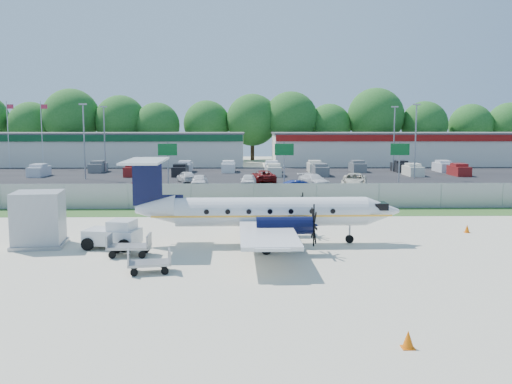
{
  "coord_description": "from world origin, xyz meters",
  "views": [
    {
      "loc": [
        -0.73,
        -30.94,
        6.78
      ],
      "look_at": [
        0.0,
        6.0,
        2.3
      ],
      "focal_mm": 40.0,
      "sensor_mm": 36.0,
      "label": 1
    }
  ],
  "objects_px": {
    "aircraft": "(265,212)",
    "baggage_cart_far": "(149,262)",
    "baggage_cart_near": "(129,246)",
    "pushback_tug": "(115,234)",
    "service_container": "(39,221)"
  },
  "relations": [
    {
      "from": "pushback_tug",
      "to": "baggage_cart_far",
      "type": "xyz_separation_m",
      "value": [
        2.74,
        -5.27,
        -0.26
      ]
    },
    {
      "from": "aircraft",
      "to": "baggage_cart_far",
      "type": "bearing_deg",
      "value": -132.14
    },
    {
      "from": "pushback_tug",
      "to": "service_container",
      "type": "xyz_separation_m",
      "value": [
        -4.28,
        0.54,
        0.68
      ]
    },
    {
      "from": "pushback_tug",
      "to": "baggage_cart_near",
      "type": "bearing_deg",
      "value": -58.9
    },
    {
      "from": "pushback_tug",
      "to": "baggage_cart_near",
      "type": "distance_m",
      "value": 2.28
    },
    {
      "from": "baggage_cart_near",
      "to": "baggage_cart_far",
      "type": "height_order",
      "value": "baggage_cart_near"
    },
    {
      "from": "aircraft",
      "to": "baggage_cart_near",
      "type": "height_order",
      "value": "aircraft"
    },
    {
      "from": "baggage_cart_far",
      "to": "baggage_cart_near",
      "type": "bearing_deg",
      "value": 115.31
    },
    {
      "from": "baggage_cart_far",
      "to": "service_container",
      "type": "relative_size",
      "value": 0.69
    },
    {
      "from": "pushback_tug",
      "to": "baggage_cart_near",
      "type": "relative_size",
      "value": 1.45
    },
    {
      "from": "service_container",
      "to": "baggage_cart_near",
      "type": "bearing_deg",
      "value": -24.52
    },
    {
      "from": "baggage_cart_near",
      "to": "baggage_cart_far",
      "type": "relative_size",
      "value": 1.02
    },
    {
      "from": "aircraft",
      "to": "pushback_tug",
      "type": "distance_m",
      "value": 8.38
    },
    {
      "from": "service_container",
      "to": "aircraft",
      "type": "bearing_deg",
      "value": 1.33
    },
    {
      "from": "pushback_tug",
      "to": "service_container",
      "type": "distance_m",
      "value": 4.37
    }
  ]
}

